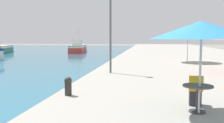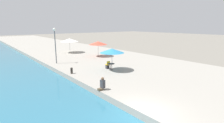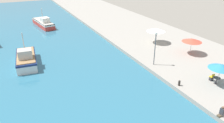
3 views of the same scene
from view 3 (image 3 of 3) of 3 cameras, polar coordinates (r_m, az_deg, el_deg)
quay_promenade at (r=50.20m, az=3.20°, el=9.69°), size 16.00×90.00×0.53m
fishing_boat_near at (r=32.35m, az=-21.50°, el=0.72°), size 3.05×6.92×4.56m
fishing_boat_far at (r=51.40m, az=-17.47°, el=9.60°), size 3.66×9.31×3.93m
cafe_umbrella_pink at (r=26.47m, az=26.58°, el=-1.20°), size 2.66×2.66×2.44m
cafe_umbrella_white at (r=34.19m, az=20.16°, el=5.27°), size 2.89×2.89×2.39m
cafe_umbrella_striped at (r=37.48m, az=11.44°, el=8.14°), size 3.15×3.15×2.55m
cafe_table at (r=27.25m, az=25.64°, el=-4.22°), size 0.80×0.80×0.74m
cafe_chair_left at (r=27.78m, az=24.55°, el=-3.95°), size 0.44×0.47×0.91m
person_at_quay at (r=22.07m, az=26.73°, el=-11.66°), size 0.55×0.36×1.02m
mooring_bollard at (r=25.40m, az=17.17°, el=-5.33°), size 0.26×0.26×0.65m
lamppost at (r=28.67m, az=11.29°, el=4.82°), size 0.36×0.36×4.56m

